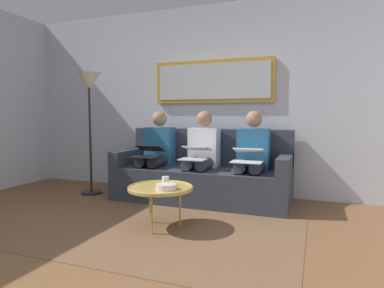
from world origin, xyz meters
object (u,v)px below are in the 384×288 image
at_px(person_left, 252,155).
at_px(laptop_white, 248,156).
at_px(coffee_table, 161,188).
at_px(laptop_silver, 195,153).
at_px(framed_mirror, 213,81).
at_px(standing_lamp, 89,94).
at_px(cup, 165,181).
at_px(person_right, 156,151).
at_px(bowl, 166,187).
at_px(couch, 203,175).
at_px(laptop_black, 148,152).
at_px(person_middle, 202,153).

height_order(person_left, laptop_white, person_left).
distance_m(coffee_table, laptop_white, 1.15).
bearing_deg(laptop_silver, person_left, -159.50).
bearing_deg(laptop_white, framed_mirror, -47.40).
distance_m(person_left, standing_lamp, 2.33).
bearing_deg(framed_mirror, cup, 89.89).
distance_m(laptop_silver, person_right, 0.68).
relative_size(bowl, person_right, 0.17).
height_order(couch, framed_mirror, framed_mirror).
bearing_deg(laptop_black, person_left, -169.38).
bearing_deg(cup, person_right, -59.51).
xyz_separation_m(couch, person_right, (0.64, 0.07, 0.30)).
relative_size(bowl, standing_lamp, 0.12).
height_order(coffee_table, person_right, person_right).
height_order(coffee_table, person_left, person_left).
bearing_deg(person_right, coffee_table, 118.30).
height_order(coffee_table, laptop_silver, laptop_silver).
xyz_separation_m(bowl, standing_lamp, (1.62, -1.03, 0.94)).
relative_size(couch, standing_lamp, 1.33).
distance_m(cup, bowl, 0.17).
bearing_deg(framed_mirror, person_left, 144.47).
distance_m(laptop_white, person_right, 1.30).
xyz_separation_m(laptop_silver, laptop_black, (0.64, 0.00, -0.01)).
bearing_deg(cup, laptop_white, -127.33).
height_order(framed_mirror, laptop_black, framed_mirror).
bearing_deg(person_middle, laptop_white, 159.52).
bearing_deg(coffee_table, bowl, 140.30).
height_order(person_middle, laptop_black, person_middle).
xyz_separation_m(couch, bowl, (-0.07, 1.30, 0.12)).
bearing_deg(coffee_table, person_right, -61.70).
relative_size(laptop_black, standing_lamp, 0.21).
height_order(cup, person_left, person_left).
distance_m(person_left, person_right, 1.28).
bearing_deg(coffee_table, standing_lamp, -31.86).
xyz_separation_m(person_left, person_right, (1.28, 0.00, 0.00)).
height_order(cup, laptop_silver, laptop_silver).
xyz_separation_m(coffee_table, standing_lamp, (1.53, -0.95, 0.98)).
height_order(cup, laptop_white, laptop_white).
bearing_deg(coffee_table, laptop_silver, -91.34).
bearing_deg(couch, coffee_table, 89.00).
bearing_deg(person_left, person_right, 0.00).
bearing_deg(couch, person_middle, 90.00).
distance_m(cup, laptop_white, 1.08).
distance_m(couch, person_left, 0.71).
relative_size(laptop_silver, person_right, 0.33).
bearing_deg(framed_mirror, laptop_white, 132.60).
bearing_deg(laptop_white, laptop_black, 0.04).
height_order(couch, coffee_table, couch).
height_order(person_left, laptop_silver, person_left).
relative_size(laptop_white, laptop_silver, 0.98).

